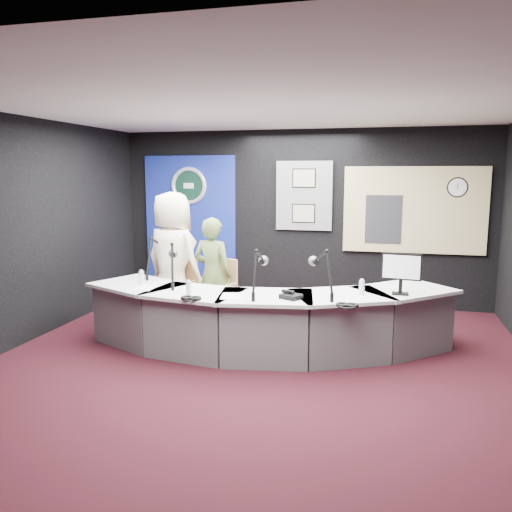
% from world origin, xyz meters
% --- Properties ---
extents(ground, '(6.00, 6.00, 0.00)m').
position_xyz_m(ground, '(0.00, 0.00, 0.00)').
color(ground, black).
rests_on(ground, ground).
extents(ceiling, '(6.00, 6.00, 0.02)m').
position_xyz_m(ceiling, '(0.00, 0.00, 2.80)').
color(ceiling, silver).
rests_on(ceiling, ground).
extents(wall_back, '(6.00, 0.02, 2.80)m').
position_xyz_m(wall_back, '(0.00, 3.00, 1.40)').
color(wall_back, black).
rests_on(wall_back, ground).
extents(wall_front, '(6.00, 0.02, 2.80)m').
position_xyz_m(wall_front, '(0.00, -3.00, 1.40)').
color(wall_front, black).
rests_on(wall_front, ground).
extents(wall_left, '(0.02, 6.00, 2.80)m').
position_xyz_m(wall_left, '(-3.00, 0.00, 1.40)').
color(wall_left, black).
rests_on(wall_left, ground).
extents(broadcast_desk, '(4.50, 1.90, 0.75)m').
position_xyz_m(broadcast_desk, '(-0.05, 0.55, 0.38)').
color(broadcast_desk, silver).
rests_on(broadcast_desk, ground).
extents(backdrop_panel, '(1.60, 0.05, 2.30)m').
position_xyz_m(backdrop_panel, '(-1.90, 2.97, 1.25)').
color(backdrop_panel, navy).
rests_on(backdrop_panel, wall_back).
extents(agency_seal, '(0.63, 0.07, 0.63)m').
position_xyz_m(agency_seal, '(-1.90, 2.93, 1.90)').
color(agency_seal, silver).
rests_on(agency_seal, backdrop_panel).
extents(seal_center, '(0.48, 0.01, 0.48)m').
position_xyz_m(seal_center, '(-1.90, 2.94, 1.90)').
color(seal_center, black).
rests_on(seal_center, backdrop_panel).
extents(pinboard, '(0.90, 0.04, 1.10)m').
position_xyz_m(pinboard, '(0.05, 2.97, 1.75)').
color(pinboard, slate).
rests_on(pinboard, wall_back).
extents(framed_photo_upper, '(0.34, 0.02, 0.27)m').
position_xyz_m(framed_photo_upper, '(0.05, 2.94, 2.03)').
color(framed_photo_upper, gray).
rests_on(framed_photo_upper, pinboard).
extents(framed_photo_lower, '(0.34, 0.02, 0.27)m').
position_xyz_m(framed_photo_lower, '(0.05, 2.94, 1.47)').
color(framed_photo_lower, gray).
rests_on(framed_photo_lower, pinboard).
extents(booth_window_frame, '(2.12, 0.06, 1.32)m').
position_xyz_m(booth_window_frame, '(1.75, 2.97, 1.55)').
color(booth_window_frame, tan).
rests_on(booth_window_frame, wall_back).
extents(booth_glow, '(2.00, 0.02, 1.20)m').
position_xyz_m(booth_glow, '(1.75, 2.96, 1.55)').
color(booth_glow, '#D9B689').
rests_on(booth_glow, booth_window_frame).
extents(equipment_rack, '(0.55, 0.02, 0.75)m').
position_xyz_m(equipment_rack, '(1.30, 2.94, 1.40)').
color(equipment_rack, black).
rests_on(equipment_rack, booth_window_frame).
extents(wall_clock, '(0.28, 0.01, 0.28)m').
position_xyz_m(wall_clock, '(2.35, 2.94, 1.90)').
color(wall_clock, white).
rests_on(wall_clock, booth_window_frame).
extents(armchair_left, '(0.78, 0.78, 1.03)m').
position_xyz_m(armchair_left, '(-1.48, 1.21, 0.52)').
color(armchair_left, '#AC784E').
rests_on(armchair_left, ground).
extents(armchair_right, '(0.67, 0.67, 0.93)m').
position_xyz_m(armchair_right, '(-0.89, 1.15, 0.47)').
color(armchair_right, '#AC784E').
rests_on(armchair_right, ground).
extents(draped_jacket, '(0.49, 0.31, 0.70)m').
position_xyz_m(draped_jacket, '(-1.61, 1.43, 0.62)').
color(draped_jacket, gray).
rests_on(draped_jacket, armchair_left).
extents(person_man, '(1.06, 0.87, 1.86)m').
position_xyz_m(person_man, '(-1.48, 1.21, 0.93)').
color(person_man, '#FCE7CA').
rests_on(person_man, ground).
extents(person_woman, '(0.62, 0.47, 1.53)m').
position_xyz_m(person_woman, '(-0.89, 1.15, 0.77)').
color(person_woman, '#586D39').
rests_on(person_woman, ground).
extents(computer_monitor, '(0.41, 0.07, 0.28)m').
position_xyz_m(computer_monitor, '(1.52, 0.65, 1.07)').
color(computer_monitor, black).
rests_on(computer_monitor, broadcast_desk).
extents(desk_phone, '(0.26, 0.24, 0.05)m').
position_xyz_m(desk_phone, '(0.36, 0.15, 0.78)').
color(desk_phone, black).
rests_on(desk_phone, broadcast_desk).
extents(headphones_near, '(0.24, 0.24, 0.04)m').
position_xyz_m(headphones_near, '(0.98, -0.04, 0.77)').
color(headphones_near, black).
rests_on(headphones_near, broadcast_desk).
extents(headphones_far, '(0.19, 0.19, 0.03)m').
position_xyz_m(headphones_far, '(-0.69, -0.16, 0.77)').
color(headphones_far, black).
rests_on(headphones_far, broadcast_desk).
extents(paper_stack, '(0.22, 0.31, 0.00)m').
position_xyz_m(paper_stack, '(-1.42, 0.25, 0.75)').
color(paper_stack, white).
rests_on(paper_stack, broadcast_desk).
extents(notepad, '(0.28, 0.36, 0.00)m').
position_xyz_m(notepad, '(-0.31, 0.10, 0.75)').
color(notepad, white).
rests_on(notepad, broadcast_desk).
extents(boom_mic_a, '(0.16, 0.74, 0.60)m').
position_xyz_m(boom_mic_a, '(-1.62, 0.98, 1.05)').
color(boom_mic_a, black).
rests_on(boom_mic_a, broadcast_desk).
extents(boom_mic_b, '(0.35, 0.69, 0.60)m').
position_xyz_m(boom_mic_b, '(-1.18, 0.51, 1.05)').
color(boom_mic_b, black).
rests_on(boom_mic_b, broadcast_desk).
extents(boom_mic_c, '(0.16, 0.74, 0.60)m').
position_xyz_m(boom_mic_c, '(-0.03, 0.24, 1.05)').
color(boom_mic_c, black).
rests_on(boom_mic_c, broadcast_desk).
extents(boom_mic_d, '(0.40, 0.67, 0.60)m').
position_xyz_m(boom_mic_d, '(0.66, 0.39, 1.05)').
color(boom_mic_d, black).
rests_on(boom_mic_d, broadcast_desk).
extents(water_bottles, '(2.72, 0.59, 0.18)m').
position_xyz_m(water_bottles, '(-0.24, 0.27, 0.84)').
color(water_bottles, silver).
rests_on(water_bottles, broadcast_desk).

